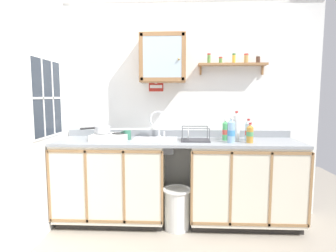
{
  "coord_description": "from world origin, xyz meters",
  "views": [
    {
      "loc": [
        0.03,
        -2.64,
        1.43
      ],
      "look_at": [
        -0.11,
        0.41,
        1.09
      ],
      "focal_mm": 28.82,
      "sensor_mm": 36.0,
      "label": 1
    }
  ],
  "objects": [
    {
      "name": "backsplash",
      "position": [
        0.0,
        0.58,
        0.98
      ],
      "size": [
        2.66,
        0.02,
        0.08
      ],
      "primitive_type": "cube",
      "color": "gray",
      "rests_on": "countertop"
    },
    {
      "name": "back_wall",
      "position": [
        0.0,
        0.61,
        1.3
      ],
      "size": [
        3.3,
        0.07,
        2.58
      ],
      "color": "white",
      "rests_on": "ground"
    },
    {
      "name": "lower_cabinet_run_right",
      "position": [
        0.74,
        0.3,
        0.46
      ],
      "size": [
        1.2,
        0.59,
        0.91
      ],
      "color": "black",
      "rests_on": "ground"
    },
    {
      "name": "dish_rack",
      "position": [
        0.19,
        0.29,
        0.96
      ],
      "size": [
        0.31,
        0.25,
        0.15
      ],
      "color": "#333338",
      "rests_on": "countertop"
    },
    {
      "name": "countertop",
      "position": [
        0.0,
        0.3,
        0.93
      ],
      "size": [
        2.66,
        0.61,
        0.03
      ],
      "primitive_type": "cube",
      "color": "gray",
      "rests_on": "lower_cabinet_run"
    },
    {
      "name": "side_wall_left",
      "position": [
        -1.37,
        -0.31,
        1.29
      ],
      "size": [
        0.05,
        3.39,
        2.58
      ],
      "primitive_type": "cube",
      "color": "white",
      "rests_on": "ground"
    },
    {
      "name": "mug",
      "position": [
        -0.57,
        0.34,
        0.99
      ],
      "size": [
        0.13,
        0.09,
        0.1
      ],
      "color": "#337259",
      "rests_on": "countertop"
    },
    {
      "name": "bottle_soda_green_4",
      "position": [
        0.53,
        0.33,
        1.05
      ],
      "size": [
        0.06,
        0.06,
        0.24
      ],
      "color": "#4CB266",
      "rests_on": "countertop"
    },
    {
      "name": "bottle_opaque_white_1",
      "position": [
        0.64,
        0.28,
        1.09
      ],
      "size": [
        0.07,
        0.07,
        0.33
      ],
      "color": "white",
      "rests_on": "countertop"
    },
    {
      "name": "spice_shelf",
      "position": [
        0.63,
        0.52,
        1.8
      ],
      "size": [
        0.77,
        0.14,
        0.23
      ],
      "color": "#996B42"
    },
    {
      "name": "bottle_juice_amber_3",
      "position": [
        0.76,
        0.18,
        1.04
      ],
      "size": [
        0.07,
        0.07,
        0.21
      ],
      "color": "gold",
      "rests_on": "countertop"
    },
    {
      "name": "wall_cabinet",
      "position": [
        -0.17,
        0.46,
        1.85
      ],
      "size": [
        0.51,
        0.28,
        0.54
      ],
      "color": "#996B42"
    },
    {
      "name": "saucepan",
      "position": [
        -0.85,
        0.33,
        1.06
      ],
      "size": [
        0.3,
        0.24,
        0.08
      ],
      "color": "silver",
      "rests_on": "hot_plate_stove"
    },
    {
      "name": "trash_bin",
      "position": [
        -0.0,
        0.15,
        0.23
      ],
      "size": [
        0.31,
        0.31,
        0.45
      ],
      "color": "silver",
      "rests_on": "ground"
    },
    {
      "name": "lower_cabinet_run",
      "position": [
        -0.74,
        0.3,
        0.46
      ],
      "size": [
        1.2,
        0.59,
        0.91
      ],
      "color": "black",
      "rests_on": "ground"
    },
    {
      "name": "bottle_water_blue_5",
      "position": [
        0.56,
        0.18,
        1.06
      ],
      "size": [
        0.08,
        0.08,
        0.27
      ],
      "color": "#8CB7E0",
      "rests_on": "countertop"
    },
    {
      "name": "window",
      "position": [
        -1.34,
        0.09,
        1.41
      ],
      "size": [
        0.03,
        0.62,
        0.81
      ],
      "color": "#262D38"
    },
    {
      "name": "sink",
      "position": [
        -0.24,
        0.34,
        0.93
      ],
      "size": [
        0.49,
        0.42,
        0.45
      ],
      "color": "silver",
      "rests_on": "countertop"
    },
    {
      "name": "hot_plate_stove",
      "position": [
        -0.75,
        0.31,
        0.98
      ],
      "size": [
        0.39,
        0.33,
        0.07
      ],
      "color": "silver",
      "rests_on": "countertop"
    },
    {
      "name": "floor",
      "position": [
        0.0,
        0.0,
        0.0
      ],
      "size": [
        5.7,
        5.7,
        0.0
      ],
      "primitive_type": "plane",
      "color": "#9E9384",
      "rests_on": "ground"
    },
    {
      "name": "warning_sign",
      "position": [
        -0.26,
        0.58,
        1.59
      ],
      "size": [
        0.17,
        0.01,
        0.21
      ],
      "color": "#B2261E"
    },
    {
      "name": "bottle_water_clear_0",
      "position": [
        0.78,
        0.35,
        1.05
      ],
      "size": [
        0.07,
        0.07,
        0.24
      ],
      "color": "silver",
      "rests_on": "countertop"
    },
    {
      "name": "bottle_detergent_teal_2",
      "position": [
        0.66,
        0.39,
        1.08
      ],
      "size": [
        0.07,
        0.07,
        0.3
      ],
      "color": "teal",
      "rests_on": "countertop"
    }
  ]
}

